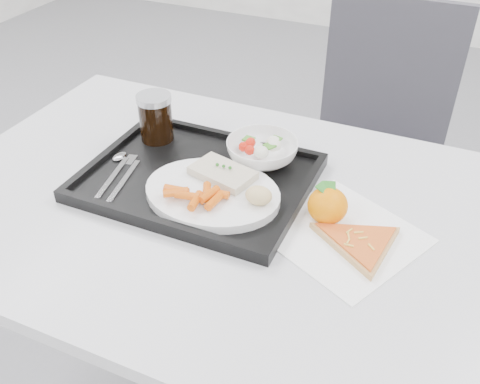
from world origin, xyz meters
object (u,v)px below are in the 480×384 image
tray (198,179)px  pizza_slice (360,243)px  table (226,228)px  salad_bowl (262,151)px  tangerine (328,205)px  cola_glass (155,117)px  dinner_plate (212,193)px  chair (376,131)px

tray → pizza_slice: bearing=-9.8°
pizza_slice → table: bearing=175.3°
salad_bowl → tangerine: (0.18, -0.12, -0.00)m
table → salad_bowl: (0.02, 0.15, 0.11)m
cola_glass → salad_bowl: bearing=2.4°
cola_glass → pizza_slice: cola_glass is taller
tray → pizza_slice: tray is taller
salad_bowl → pizza_slice: 0.31m
dinner_plate → cola_glass: cola_glass is taller
dinner_plate → salad_bowl: (0.04, 0.16, 0.01)m
tray → cola_glass: cola_glass is taller
pizza_slice → tray: bearing=170.2°
salad_bowl → tangerine: size_ratio=1.81×
salad_bowl → chair: bearing=77.5°
dinner_plate → salad_bowl: salad_bowl is taller
chair → tray: bearing=-107.7°
cola_glass → pizza_slice: 0.54m
dinner_plate → pizza_slice: 0.29m
chair → tangerine: chair is taller
tray → tangerine: 0.28m
salad_bowl → cola_glass: size_ratio=1.41×
tray → pizza_slice: 0.36m
tray → salad_bowl: 0.15m
salad_bowl → tangerine: bearing=-34.1°
table → tray: (-0.08, 0.04, 0.08)m
chair → dinner_plate: chair is taller
dinner_plate → chair: bearing=77.3°
table → salad_bowl: 0.18m
table → dinner_plate: bearing=-149.5°
table → salad_bowl: salad_bowl is taller
chair → tangerine: 0.80m
pizza_slice → tangerine: bearing=147.0°
table → tangerine: (0.20, 0.03, 0.10)m
tangerine → table: bearing=-172.4°
salad_bowl → cola_glass: 0.26m
table → chair: bearing=78.6°
tangerine → pizza_slice: size_ratio=0.38×
dinner_plate → cola_glass: size_ratio=2.50×
dinner_plate → salad_bowl: 0.17m
cola_glass → chair: bearing=58.7°
tray → dinner_plate: (0.06, -0.05, 0.02)m
salad_bowl → pizza_slice: (0.26, -0.17, -0.03)m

